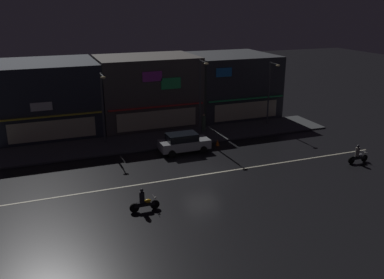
{
  "coord_description": "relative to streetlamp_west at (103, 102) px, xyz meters",
  "views": [
    {
      "loc": [
        -10.9,
        -26.37,
        12.28
      ],
      "look_at": [
        0.49,
        3.26,
        1.73
      ],
      "focal_mm": 38.84,
      "sensor_mm": 36.0,
      "label": 1
    }
  ],
  "objects": [
    {
      "name": "lane_divider_stripe",
      "position": [
        5.45,
        -9.7,
        -3.91
      ],
      "size": [
        31.08,
        0.16,
        0.01
      ],
      "primitive_type": "cube",
      "color": "beige",
      "rests_on": "ground"
    },
    {
      "name": "motorcycle_following",
      "position": [
        18.07,
        -11.87,
        -3.28
      ],
      "size": [
        1.9,
        0.6,
        1.52
      ],
      "rotation": [
        0.0,
        0.0,
        3.01
      ],
      "color": "black",
      "rests_on": "ground"
    },
    {
      "name": "pedestrian_on_sidewalk",
      "position": [
        9.69,
        0.1,
        -2.97
      ],
      "size": [
        0.38,
        0.38,
        1.74
      ],
      "rotation": [
        0.0,
        0.0,
        3.28
      ],
      "color": "#4C664C",
      "rests_on": "sidewalk_far"
    },
    {
      "name": "streetlamp_east",
      "position": [
        16.88,
        -0.12,
        0.07
      ],
      "size": [
        0.44,
        1.64,
        6.43
      ],
      "color": "#47494C",
      "rests_on": "sidewalk_far"
    },
    {
      "name": "parked_car_near_kerb",
      "position": [
        5.93,
        -4.49,
        -3.04
      ],
      "size": [
        4.3,
        1.98,
        1.67
      ],
      "rotation": [
        0.0,
        0.0,
        3.14
      ],
      "color": "#9EA0A5",
      "rests_on": "ground"
    },
    {
      "name": "streetlamp_west",
      "position": [
        0.0,
        0.0,
        0.0
      ],
      "size": [
        0.44,
        1.64,
        6.3
      ],
      "color": "#47494C",
      "rests_on": "sidewalk_far"
    },
    {
      "name": "streetlamp_mid",
      "position": [
        8.72,
        -1.5,
        0.47
      ],
      "size": [
        0.44,
        1.64,
        7.2
      ],
      "color": "#47494C",
      "rests_on": "sidewalk_far"
    },
    {
      "name": "motorcycle_lead",
      "position": [
        0.02,
        -13.57,
        -3.28
      ],
      "size": [
        1.9,
        0.6,
        1.52
      ],
      "rotation": [
        0.0,
        0.0,
        3.24
      ],
      "color": "black",
      "rests_on": "ground"
    },
    {
      "name": "sidewalk_far",
      "position": [
        5.45,
        -0.7,
        -3.84
      ],
      "size": [
        32.72,
        4.93,
        0.14
      ],
      "primitive_type": "cube",
      "color": "#424447",
      "rests_on": "ground"
    },
    {
      "name": "traffic_cone",
      "position": [
        9.35,
        -3.98,
        -3.64
      ],
      "size": [
        0.36,
        0.36,
        0.55
      ],
      "primitive_type": "cone",
      "color": "orange",
      "rests_on": "ground"
    },
    {
      "name": "ground_plane",
      "position": [
        5.45,
        -9.7,
        -3.91
      ],
      "size": [
        140.0,
        140.0,
        0.0
      ],
      "primitive_type": "plane",
      "color": "black"
    },
    {
      "name": "storefront_center_block",
      "position": [
        5.45,
        5.26,
        -0.39
      ],
      "size": [
        10.03,
        7.16,
        7.06
      ],
      "color": "#56514C",
      "rests_on": "ground"
    },
    {
      "name": "storefront_left_block",
      "position": [
        -4.37,
        6.21,
        -0.48
      ],
      "size": [
        9.48,
        9.05,
        6.87
      ],
      "color": "#2D333D",
      "rests_on": "ground"
    },
    {
      "name": "storefront_right_block",
      "position": [
        15.26,
        6.09,
        -0.55
      ],
      "size": [
        9.14,
        8.81,
        6.74
      ],
      "color": "#383A3F",
      "rests_on": "ground"
    }
  ]
}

